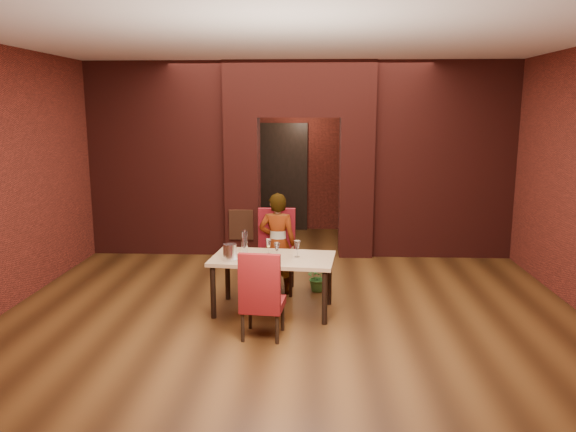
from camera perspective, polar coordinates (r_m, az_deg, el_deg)
name	(u,v)px	position (r m, az deg, el deg)	size (l,w,h in m)	color
floor	(295,290)	(7.73, 0.68, -7.54)	(8.00, 8.00, 0.00)	#4E2E13
ceiling	(295,47)	(7.38, 0.73, 16.76)	(7.00, 8.00, 0.04)	silver
wall_back	(302,151)	(11.37, 1.44, 6.62)	(7.00, 0.04, 3.20)	maroon
wall_front	(271,248)	(3.45, -1.72, -3.30)	(7.00, 0.04, 3.20)	maroon
wall_left	(35,172)	(8.29, -24.33, 4.07)	(0.04, 8.00, 3.20)	maroon
wall_right	(567,175)	(8.06, 26.48, 3.73)	(0.04, 8.00, 3.20)	maroon
pillar_left	(243,186)	(9.50, -4.61, 3.02)	(0.55, 0.55, 2.30)	maroon
pillar_right	(356,187)	(9.45, 6.92, 2.93)	(0.55, 0.55, 2.30)	maroon
lintel	(300,89)	(9.34, 1.18, 12.76)	(2.45, 0.55, 0.90)	maroon
wing_wall_left	(159,159)	(9.73, -12.96, 5.63)	(2.27, 0.35, 3.20)	maroon
wing_wall_right	(443,161)	(9.60, 15.45, 5.45)	(2.27, 0.35, 3.20)	maroon
vent_panel	(241,225)	(9.31, -4.78, -0.89)	(0.40, 0.03, 0.50)	brown
rear_door	(282,178)	(11.38, -0.60, 3.84)	(0.90, 0.08, 2.10)	black
rear_door_frame	(282,179)	(11.34, -0.61, 3.82)	(1.02, 0.04, 2.22)	black
dining_table	(273,284)	(6.87, -1.52, -6.93)	(1.46, 0.82, 0.68)	tan
chair_far	(276,252)	(7.53, -1.26, -3.65)	(0.50, 0.50, 1.11)	maroon
chair_near	(263,293)	(6.10, -2.56, -7.86)	(0.44, 0.44, 0.97)	maroon
person_seated	(278,244)	(7.45, -1.07, -2.81)	(0.50, 0.33, 1.36)	white
wine_glass_a	(268,247)	(6.89, -2.00, -3.13)	(0.08, 0.08, 0.19)	white
wine_glass_b	(277,250)	(6.72, -1.13, -3.49)	(0.07, 0.07, 0.18)	silver
wine_glass_c	(297,249)	(6.74, 0.94, -3.36)	(0.08, 0.08, 0.20)	white
tasting_sheet	(249,260)	(6.65, -3.94, -4.47)	(0.27, 0.20, 0.00)	white
wine_bucket	(230,252)	(6.64, -5.92, -3.68)	(0.16, 0.16, 0.20)	silver
water_bottle	(245,243)	(6.82, -4.43, -2.73)	(0.07, 0.07, 0.32)	white
potted_plant	(318,277)	(7.67, 3.11, -6.19)	(0.35, 0.31, 0.39)	#2F6528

